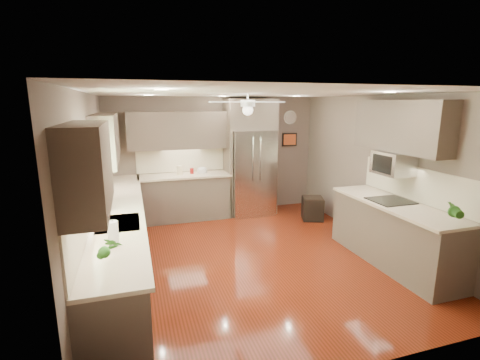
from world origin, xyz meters
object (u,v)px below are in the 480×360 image
bowl (202,172)px  canister_c (180,170)px  paper_towel (113,233)px  potted_plant_left (110,248)px  refrigerator (251,159)px  stool (312,208)px  microwave (393,163)px  soap_bottle (107,203)px  potted_plant_right (455,211)px  canister_d (192,171)px

bowl → canister_c: bearing=179.6°
paper_towel → potted_plant_left: bearing=-90.6°
refrigerator → stool: refrigerator is taller
microwave → stool: size_ratio=1.06×
soap_bottle → potted_plant_right: potted_plant_right is taller
refrigerator → canister_d: bearing=177.4°
stool → potted_plant_right: bearing=-87.3°
potted_plant_left → bowl: (1.61, 3.90, -0.14)m
refrigerator → microwave: bearing=-63.9°
soap_bottle → potted_plant_right: 4.42m
microwave → potted_plant_right: bearing=-94.8°
canister_c → bowl: 0.47m
canister_d → soap_bottle: 2.60m
bowl → stool: bearing=-22.2°
potted_plant_right → refrigerator: (-1.22, 3.92, 0.08)m
potted_plant_left → bowl: size_ratio=1.59×
potted_plant_left → paper_towel: potted_plant_left is taller
soap_bottle → potted_plant_right: size_ratio=0.54×
potted_plant_left → paper_towel: size_ratio=1.25×
potted_plant_left → stool: bearing=39.1°
potted_plant_left → soap_bottle: bearing=94.1°
canister_d → refrigerator: 1.28m
canister_d → microwave: microwave is taller
potted_plant_right → stool: bearing=92.7°
bowl → paper_towel: (-1.60, -3.45, 0.11)m
paper_towel → microwave: bearing=9.9°
canister_c → soap_bottle: size_ratio=1.07×
soap_bottle → potted_plant_left: (0.13, -1.79, 0.08)m
canister_c → canister_d: canister_c is taller
soap_bottle → stool: size_ratio=0.35×
canister_c → stool: (2.59, -0.87, -0.79)m
canister_c → refrigerator: bearing=-2.1°
soap_bottle → refrigerator: 3.46m
bowl → refrigerator: size_ratio=0.09×
canister_d → refrigerator: (1.26, -0.06, 0.19)m
soap_bottle → potted_plant_left: size_ratio=0.54×
canister_c → stool: 2.85m
canister_c → potted_plant_right: size_ratio=0.58×
refrigerator → paper_towel: bearing=-127.9°
canister_c → canister_d: (0.25, 0.00, -0.03)m
potted_plant_right → microwave: bearing=85.2°
bowl → soap_bottle: bearing=-129.5°
canister_c → refrigerator: 1.52m
canister_c → potted_plant_left: 4.06m
potted_plant_left → canister_d: bearing=70.4°
potted_plant_right → stool: 3.23m
canister_d → potted_plant_left: bearing=-109.6°
potted_plant_right → soap_bottle: bearing=155.0°
soap_bottle → paper_towel: 1.35m
potted_plant_left → refrigerator: size_ratio=0.14×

